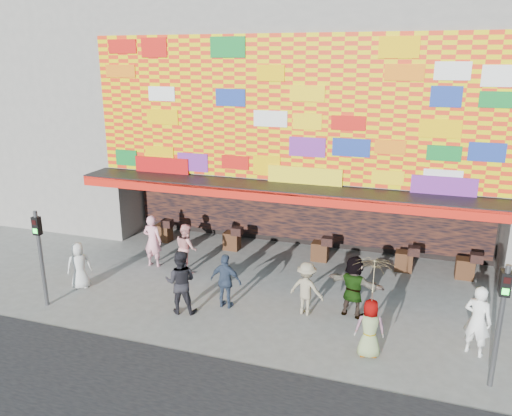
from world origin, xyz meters
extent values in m
plane|color=slate|center=(0.00, 0.00, 0.00)|extent=(90.00, 90.00, 0.00)
cube|color=gray|center=(0.00, 8.00, 6.50)|extent=(15.00, 8.00, 7.00)
cube|color=black|center=(0.00, 9.00, 1.50)|extent=(15.00, 6.00, 3.00)
cube|color=gray|center=(-7.30, 5.00, 1.50)|extent=(0.40, 2.00, 3.00)
cube|color=gray|center=(7.30, 5.00, 1.50)|extent=(0.40, 2.00, 3.00)
cube|color=black|center=(0.00, 3.40, 3.00)|extent=(15.20, 1.60, 0.12)
cube|color=red|center=(0.00, 2.62, 2.85)|extent=(15.20, 0.04, 0.35)
cube|color=#E6CE00|center=(0.00, 3.96, 5.55)|extent=(14.80, 0.08, 4.90)
cube|color=black|center=(0.00, 5.85, 1.55)|extent=(14.00, 0.25, 2.50)
cube|color=gray|center=(-13.00, 8.00, 6.00)|extent=(11.00, 8.00, 12.00)
cylinder|color=#59595B|center=(-6.20, -1.50, 1.50)|extent=(0.12, 0.12, 3.00)
cube|color=black|center=(-6.20, -1.50, 2.55)|extent=(0.22, 0.18, 0.55)
cube|color=black|center=(-6.20, -1.59, 2.68)|extent=(0.14, 0.02, 0.14)
cube|color=#19E533|center=(-6.20, -1.59, 2.42)|extent=(0.14, 0.02, 0.14)
cylinder|color=#59595B|center=(6.20, -1.50, 1.50)|extent=(0.12, 0.12, 3.00)
cube|color=black|center=(6.20, -1.50, 2.55)|extent=(0.22, 0.18, 0.55)
cube|color=black|center=(6.20, -1.59, 2.68)|extent=(0.14, 0.02, 0.14)
cube|color=#19E533|center=(6.20, -1.59, 2.42)|extent=(0.14, 0.02, 0.14)
imported|color=silver|center=(-5.96, -0.16, 0.78)|extent=(0.91, 0.87, 1.57)
imported|color=pink|center=(-4.61, 2.20, 0.95)|extent=(0.70, 0.46, 1.91)
imported|color=black|center=(-2.11, -0.58, 0.96)|extent=(1.07, 0.91, 1.92)
imported|color=gray|center=(1.41, 0.47, 0.80)|extent=(1.13, 0.78, 1.60)
imported|color=#313F57|center=(-0.96, 0.11, 0.85)|extent=(1.01, 0.47, 1.69)
imported|color=gray|center=(2.72, 0.80, 0.92)|extent=(1.79, 0.97, 1.84)
imported|color=gray|center=(3.40, -1.16, 0.77)|extent=(0.84, 0.63, 1.54)
imported|color=white|center=(5.93, -0.22, 0.93)|extent=(0.80, 0.69, 1.86)
imported|color=pink|center=(-3.25, 2.15, 0.87)|extent=(1.07, 1.07, 1.74)
imported|color=beige|center=(3.40, -1.16, 2.17)|extent=(1.02, 1.04, 0.93)
cylinder|color=#4C3326|center=(3.40, -1.16, 1.25)|extent=(0.02, 0.02, 1.00)
camera|label=1|loc=(4.17, -12.51, 7.24)|focal=35.00mm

